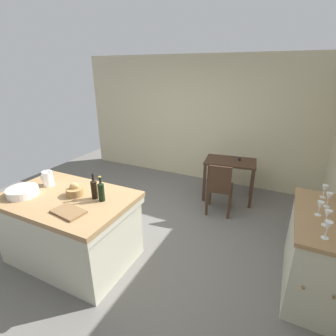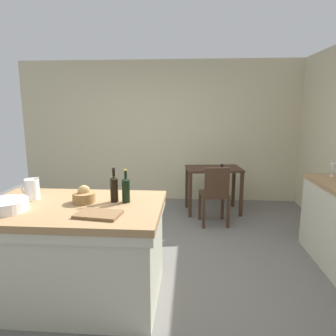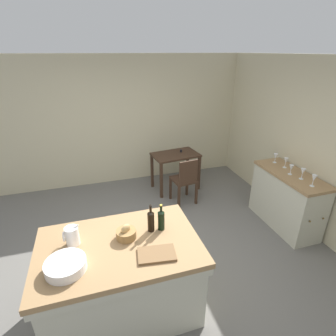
# 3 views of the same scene
# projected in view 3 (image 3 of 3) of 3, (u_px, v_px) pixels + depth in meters

# --- Properties ---
(ground_plane) EXTENTS (6.76, 6.76, 0.00)m
(ground_plane) POSITION_uv_depth(u_px,v_px,m) (152.00, 258.00, 3.64)
(ground_plane) COLOR #66635E
(wall_back) EXTENTS (5.32, 0.12, 2.60)m
(wall_back) POSITION_uv_depth(u_px,v_px,m) (120.00, 122.00, 5.37)
(wall_back) COLOR beige
(wall_back) RESTS_ON ground
(wall_right) EXTENTS (0.12, 5.20, 2.60)m
(wall_right) POSITION_uv_depth(u_px,v_px,m) (323.00, 151.00, 3.80)
(wall_right) COLOR beige
(wall_right) RESTS_ON ground
(island_table) EXTENTS (1.60, 1.04, 0.90)m
(island_table) POSITION_uv_depth(u_px,v_px,m) (122.00, 275.00, 2.75)
(island_table) COLOR #99754C
(island_table) RESTS_ON ground
(side_cabinet) EXTENTS (0.52, 1.24, 0.93)m
(side_cabinet) POSITION_uv_depth(u_px,v_px,m) (286.00, 199.00, 4.18)
(side_cabinet) COLOR #99754C
(side_cabinet) RESTS_ON ground
(writing_desk) EXTENTS (0.96, 0.67, 0.81)m
(writing_desk) POSITION_uv_depth(u_px,v_px,m) (175.00, 160.00, 5.24)
(writing_desk) COLOR #3D281C
(writing_desk) RESTS_ON ground
(wooden_chair) EXTENTS (0.45, 0.45, 0.91)m
(wooden_chair) POSITION_uv_depth(u_px,v_px,m) (185.00, 179.00, 4.76)
(wooden_chair) COLOR #3D281C
(wooden_chair) RESTS_ON ground
(pitcher) EXTENTS (0.17, 0.13, 0.24)m
(pitcher) POSITION_uv_depth(u_px,v_px,m) (72.00, 236.00, 2.54)
(pitcher) COLOR white
(pitcher) RESTS_ON island_table
(wash_bowl) EXTENTS (0.35, 0.35, 0.09)m
(wash_bowl) POSITION_uv_depth(u_px,v_px,m) (66.00, 266.00, 2.26)
(wash_bowl) COLOR white
(wash_bowl) RESTS_ON island_table
(bread_basket) EXTENTS (0.20, 0.20, 0.16)m
(bread_basket) POSITION_uv_depth(u_px,v_px,m) (126.00, 233.00, 2.64)
(bread_basket) COLOR olive
(bread_basket) RESTS_ON island_table
(cutting_board) EXTENTS (0.38, 0.27, 0.02)m
(cutting_board) POSITION_uv_depth(u_px,v_px,m) (157.00, 254.00, 2.43)
(cutting_board) COLOR brown
(cutting_board) RESTS_ON island_table
(wine_bottle_dark) EXTENTS (0.07, 0.07, 0.30)m
(wine_bottle_dark) POSITION_uv_depth(u_px,v_px,m) (161.00, 219.00, 2.74)
(wine_bottle_dark) COLOR black
(wine_bottle_dark) RESTS_ON island_table
(wine_bottle_amber) EXTENTS (0.07, 0.07, 0.31)m
(wine_bottle_amber) POSITION_uv_depth(u_px,v_px,m) (151.00, 220.00, 2.72)
(wine_bottle_amber) COLOR black
(wine_bottle_amber) RESTS_ON island_table
(wine_glass_far_left) EXTENTS (0.07, 0.07, 0.17)m
(wine_glass_far_left) POSITION_uv_depth(u_px,v_px,m) (314.00, 178.00, 3.57)
(wine_glass_far_left) COLOR white
(wine_glass_far_left) RESTS_ON side_cabinet
(wine_glass_left) EXTENTS (0.07, 0.07, 0.16)m
(wine_glass_left) POSITION_uv_depth(u_px,v_px,m) (303.00, 172.00, 3.77)
(wine_glass_left) COLOR white
(wine_glass_left) RESTS_ON side_cabinet
(wine_glass_middle) EXTENTS (0.07, 0.07, 0.15)m
(wine_glass_middle) POSITION_uv_depth(u_px,v_px,m) (291.00, 168.00, 3.92)
(wine_glass_middle) COLOR white
(wine_glass_middle) RESTS_ON side_cabinet
(wine_glass_right) EXTENTS (0.07, 0.07, 0.16)m
(wine_glass_right) POSITION_uv_depth(u_px,v_px,m) (286.00, 161.00, 4.14)
(wine_glass_right) COLOR white
(wine_glass_right) RESTS_ON side_cabinet
(wine_glass_far_right) EXTENTS (0.07, 0.07, 0.16)m
(wine_glass_far_right) POSITION_uv_depth(u_px,v_px,m) (276.00, 156.00, 4.33)
(wine_glass_far_right) COLOR white
(wine_glass_far_right) RESTS_ON side_cabinet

